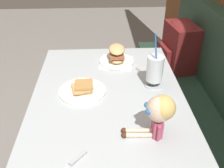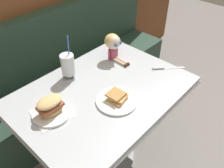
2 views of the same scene
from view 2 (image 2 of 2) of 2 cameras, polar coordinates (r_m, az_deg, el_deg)
booth_bench at (r=2.13m, az=-14.25°, el=-2.34°), size 2.60×0.48×1.00m
diner_table at (r=1.60m, az=-2.16°, el=-6.80°), size 1.11×0.81×0.74m
toast_plate at (r=1.38m, az=1.18°, el=-3.87°), size 0.25×0.25×0.06m
milkshake_glass at (r=1.53m, az=-10.85°, el=4.49°), size 0.10×0.10×0.32m
sandwich_plate at (r=1.33m, az=-14.95°, el=-5.79°), size 0.23×0.23×0.12m
butter_knife at (r=1.69m, az=12.50°, el=3.86°), size 0.19×0.17×0.01m
seated_doll at (r=1.69m, az=0.27°, el=10.00°), size 0.12×0.22×0.20m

